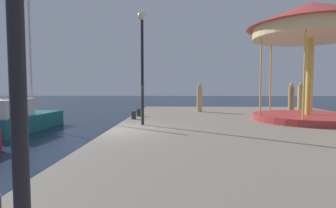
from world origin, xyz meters
name	(u,v)px	position (x,y,z in m)	size (l,w,h in m)	color
ground_plane	(111,149)	(0.00, 0.00, 0.00)	(120.00, 120.00, 0.00)	#162338
quay_dock	(280,141)	(6.44, 0.00, 0.40)	(12.89, 23.20, 0.80)	gray
sailboat_teal	(20,119)	(-6.01, 3.94, 0.68)	(2.28, 5.45, 7.55)	#19606B
carousel	(311,32)	(8.81, 2.82, 4.99)	(5.83, 5.83, 5.57)	#B23333
lamp_post_mid_promenade	(142,49)	(1.09, 1.16, 4.00)	(0.36, 0.36, 4.75)	black
bollard_south	(139,113)	(0.43, 4.44, 1.00)	(0.24, 0.24, 0.40)	#2D2D33
bollard_center	(134,115)	(0.38, 3.12, 1.00)	(0.24, 0.24, 0.40)	#2D2D33
person_far_corner	(199,98)	(3.99, 7.24, 1.68)	(0.34, 0.34, 1.87)	tan
person_mid_promenade	(300,97)	(11.28, 9.13, 1.70)	(0.34, 0.34, 1.92)	tan
person_near_carousel	(291,99)	(9.64, 6.70, 1.67)	(0.34, 0.34, 1.85)	#937A4C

